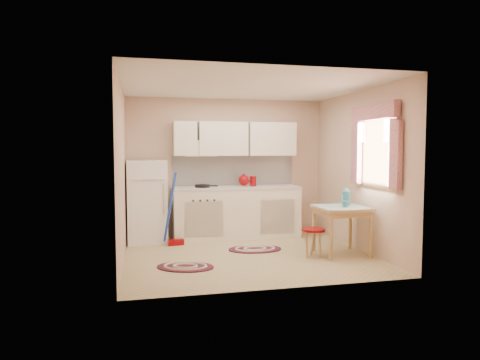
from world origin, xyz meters
name	(u,v)px	position (x,y,z in m)	size (l,w,h in m)	color
room_shell	(254,148)	(0.16, 0.24, 1.60)	(3.64, 3.60, 2.52)	tan
fridge	(147,201)	(-1.44, 1.25, 0.70)	(0.65, 0.60, 1.40)	white
broom	(176,209)	(-1.00, 0.90, 0.60)	(0.28, 0.12, 1.20)	#1B3BAB
base_cabinets	(236,213)	(0.11, 1.30, 0.44)	(2.25, 0.60, 0.88)	white
countertop	(236,188)	(0.11, 1.30, 0.90)	(2.27, 0.62, 0.04)	silver
frying_pan	(202,186)	(-0.50, 1.25, 0.94)	(0.26, 0.26, 0.05)	black
red_kettle	(244,180)	(0.25, 1.30, 1.03)	(0.21, 0.19, 0.21)	#830408
red_canister	(253,182)	(0.42, 1.30, 1.00)	(0.11, 0.11, 0.16)	#830408
table	(341,231)	(1.38, -0.27, 0.36)	(0.72, 0.72, 0.72)	tan
stool	(313,243)	(0.91, -0.32, 0.21)	(0.35, 0.35, 0.42)	#830408
coffee_pot	(346,196)	(1.51, -0.15, 0.87)	(0.15, 0.13, 0.29)	teal
mug	(345,204)	(1.39, -0.37, 0.77)	(0.08, 0.08, 0.10)	teal
rug_center	(255,249)	(0.20, 0.31, 0.01)	(0.84, 0.56, 0.02)	maroon
rug_left	(185,267)	(-0.98, -0.48, 0.01)	(0.77, 0.52, 0.02)	maroon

